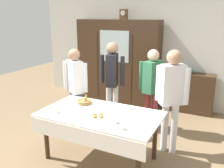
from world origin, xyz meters
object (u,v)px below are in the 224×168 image
bread_basket (84,102)px  person_by_cabinet (75,83)px  bookshelf_low (188,92)px  pastry_plate (98,116)px  tea_cup_center (116,122)px  spoon_far_left (102,107)px  person_behind_table_right (152,83)px  spoon_back_edge (65,117)px  wall_cabinet (118,62)px  mantel_clock (124,14)px  tea_cup_back_edge (56,111)px  book_stack (190,72)px  tea_cup_near_left (122,128)px  spoon_front_edge (69,107)px  person_near_right_end (172,92)px  person_behind_table_left (112,76)px  dining_table (99,120)px

bread_basket → person_by_cabinet: 0.63m
bookshelf_low → person_by_cabinet: person_by_cabinet is taller
pastry_plate → person_by_cabinet: person_by_cabinet is taller
tea_cup_center → spoon_far_left: size_ratio=1.09×
tea_cup_center → person_behind_table_right: size_ratio=0.08×
tea_cup_center → spoon_back_edge: size_ratio=1.09×
pastry_plate → wall_cabinet: bearing=109.3°
bookshelf_low → bread_basket: bread_basket is taller
wall_cabinet → person_behind_table_right: 1.81m
person_behind_table_right → mantel_clock: bearing=132.3°
mantel_clock → pastry_plate: bearing=-73.4°
tea_cup_back_edge → spoon_far_left: bearing=44.4°
book_stack → bread_basket: size_ratio=0.88×
tea_cup_near_left → bread_basket: size_ratio=0.54×
bookshelf_low → person_behind_table_right: person_behind_table_right is taller
spoon_front_edge → spoon_back_edge: bearing=-61.8°
spoon_back_edge → wall_cabinet: bearing=100.3°
pastry_plate → person_near_right_end: size_ratio=0.17×
book_stack → spoon_far_left: size_ratio=1.77×
book_stack → tea_cup_center: size_ratio=1.62×
spoon_front_edge → person_behind_table_right: person_behind_table_right is taller
mantel_clock → person_behind_table_left: bearing=-75.0°
person_behind_table_left → mantel_clock: bearing=105.0°
bread_basket → spoon_far_left: bread_basket is taller
spoon_back_edge → person_near_right_end: size_ratio=0.07×
wall_cabinet → tea_cup_near_left: bearing=-64.0°
wall_cabinet → tea_cup_center: bearing=-65.5°
book_stack → tea_cup_back_edge: 3.23m
tea_cup_back_edge → tea_cup_center: (0.96, 0.05, 0.00)m
tea_cup_back_edge → person_by_cabinet: person_by_cabinet is taller
pastry_plate → spoon_far_left: bearing=110.9°
person_near_right_end → person_behind_table_left: (-1.29, 0.52, -0.00)m
bookshelf_low → spoon_front_edge: 3.00m
pastry_plate → spoon_back_edge: size_ratio=2.35×
book_stack → tea_cup_back_edge: bearing=-116.9°
dining_table → spoon_far_left: bearing=110.4°
person_by_cabinet → person_behind_table_right: 1.43m
book_stack → tea_cup_near_left: (-0.35, -2.95, -0.15)m
bookshelf_low → person_near_right_end: size_ratio=0.66×
person_behind_table_right → tea_cup_back_edge: bearing=-122.4°
tea_cup_center → bread_basket: size_ratio=0.54×
tea_cup_back_edge → spoon_front_edge: size_ratio=1.09×
mantel_clock → bookshelf_low: mantel_clock is taller
dining_table → person_behind_table_left: bearing=107.7°
person_near_right_end → bookshelf_low: bearing=90.9°
pastry_plate → spoon_back_edge: (-0.42, -0.21, -0.01)m
wall_cabinet → spoon_far_left: bearing=-71.0°
person_behind_table_right → person_behind_table_left: 0.80m
pastry_plate → person_behind_table_right: 1.49m
tea_cup_near_left → person_behind_table_left: size_ratio=0.08×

